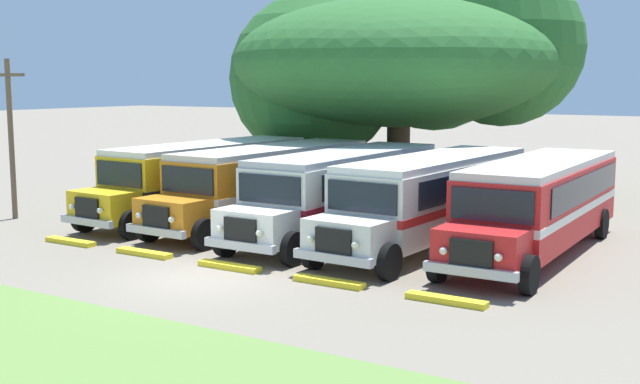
% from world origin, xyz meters
% --- Properties ---
extents(ground_plane, '(220.00, 220.00, 0.00)m').
position_xyz_m(ground_plane, '(0.00, 0.00, 0.00)').
color(ground_plane, slate).
extents(parked_bus_slot_0, '(3.08, 10.89, 2.82)m').
position_xyz_m(parked_bus_slot_0, '(-6.28, 7.87, 1.58)').
color(parked_bus_slot_0, yellow).
rests_on(parked_bus_slot_0, ground_plane).
extents(parked_bus_slot_1, '(3.01, 10.88, 2.82)m').
position_xyz_m(parked_bus_slot_1, '(-3.20, 7.81, 1.58)').
color(parked_bus_slot_1, orange).
rests_on(parked_bus_slot_1, ground_plane).
extents(parked_bus_slot_2, '(2.70, 10.84, 2.82)m').
position_xyz_m(parked_bus_slot_2, '(0.12, 7.47, 1.58)').
color(parked_bus_slot_2, silver).
rests_on(parked_bus_slot_2, ground_plane).
extents(parked_bus_slot_3, '(3.09, 10.89, 2.82)m').
position_xyz_m(parked_bus_slot_3, '(3.41, 7.48, 1.58)').
color(parked_bus_slot_3, silver).
rests_on(parked_bus_slot_3, ground_plane).
extents(parked_bus_slot_4, '(2.77, 10.85, 2.82)m').
position_xyz_m(parked_bus_slot_4, '(6.68, 8.00, 1.58)').
color(parked_bus_slot_4, red).
rests_on(parked_bus_slot_4, ground_plane).
extents(curb_wheelstop_0, '(2.00, 0.36, 0.15)m').
position_xyz_m(curb_wheelstop_0, '(-6.50, 1.37, 0.07)').
color(curb_wheelstop_0, yellow).
rests_on(curb_wheelstop_0, ground_plane).
extents(curb_wheelstop_1, '(2.00, 0.36, 0.15)m').
position_xyz_m(curb_wheelstop_1, '(-3.25, 1.37, 0.07)').
color(curb_wheelstop_1, yellow).
rests_on(curb_wheelstop_1, ground_plane).
extents(curb_wheelstop_2, '(2.00, 0.36, 0.15)m').
position_xyz_m(curb_wheelstop_2, '(0.00, 1.37, 0.07)').
color(curb_wheelstop_2, yellow).
rests_on(curb_wheelstop_2, ground_plane).
extents(curb_wheelstop_3, '(2.00, 0.36, 0.15)m').
position_xyz_m(curb_wheelstop_3, '(3.25, 1.37, 0.07)').
color(curb_wheelstop_3, yellow).
rests_on(curb_wheelstop_3, ground_plane).
extents(curb_wheelstop_4, '(2.00, 0.36, 0.15)m').
position_xyz_m(curb_wheelstop_4, '(6.50, 1.37, 0.07)').
color(curb_wheelstop_4, yellow).
rests_on(curb_wheelstop_4, ground_plane).
extents(broad_shade_tree, '(15.70, 15.92, 10.69)m').
position_xyz_m(broad_shade_tree, '(-2.81, 18.10, 6.12)').
color(broad_shade_tree, brown).
rests_on(broad_shade_tree, ground_plane).
extents(utility_pole, '(1.80, 0.20, 6.03)m').
position_xyz_m(utility_pole, '(-12.06, 3.52, 3.25)').
color(utility_pole, brown).
rests_on(utility_pole, ground_plane).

